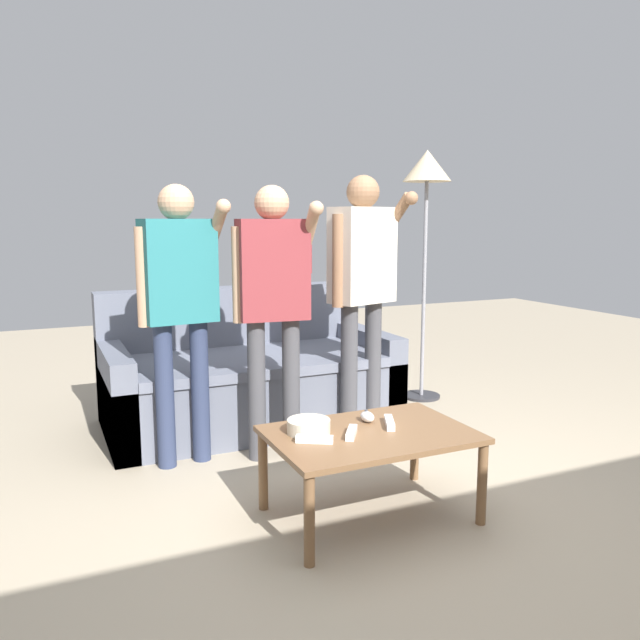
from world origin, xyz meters
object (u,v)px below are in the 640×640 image
Objects in this scene: couch at (248,378)px; player_center at (273,290)px; game_remote_nunchuk at (367,417)px; game_remote_wand_far at (352,433)px; game_remote_wand_spare at (314,439)px; player_left at (179,292)px; snack_bowl at (309,426)px; player_right at (363,275)px; floor_lamp at (427,184)px; coffee_table at (370,442)px; game_remote_wand_near at (389,423)px.

player_center is at bearing -95.51° from couch.
game_remote_nunchuk is 0.21m from game_remote_wand_far.
game_remote_nunchuk is 0.37m from game_remote_wand_spare.
player_left is 0.50m from player_center.
player_right reaches higher than snack_bowl.
player_left is 1.18m from game_remote_wand_spare.
floor_lamp is 11.76× the size of game_remote_wand_spare.
floor_lamp is at bearing -0.36° from couch.
floor_lamp reaches higher than game_remote_wand_spare.
snack_bowl is at bearing 141.95° from game_remote_wand_far.
game_remote_wand_far is (0.15, -0.12, -0.01)m from snack_bowl.
game_remote_wand_far is at bearing -169.84° from coffee_table.
game_remote_wand_far is (-0.03, -1.55, 0.12)m from couch.
game_remote_wand_near is at bearing 8.38° from game_remote_wand_spare.
player_right is at bearing 68.89° from game_remote_wand_near.
game_remote_wand_near is (0.37, -0.06, -0.01)m from snack_bowl.
player_center is 1.04m from game_remote_wand_spare.
player_right reaches higher than game_remote_nunchuk.
game_remote_wand_near is (0.12, 0.04, 0.06)m from coffee_table.
couch reaches higher than coffee_table.
game_remote_wand_far is at bearing -165.98° from game_remote_wand_near.
floor_lamp reaches higher than player_left.
game_remote_wand_near is at bearing 17.16° from coffee_table.
floor_lamp reaches higher than player_center.
game_remote_wand_near is at bearing -72.68° from player_center.
coffee_table is at bearing -21.80° from snack_bowl.
couch is 12.82× the size of game_remote_wand_far.
snack_bowl is 0.13× the size of player_center.
floor_lamp is at bearing 33.51° from player_right.
player_left is (-0.62, 0.97, 0.60)m from coffee_table.
snack_bowl is at bearing -137.22° from floor_lamp.
game_remote_wand_near is at bearing -55.25° from game_remote_nunchuk.
player_left is 1.00× the size of player_center.
player_left is at bearing 166.48° from player_center.
couch is at bearing 82.72° from snack_bowl.
player_left is at bearing -134.06° from couch.
player_center is 10.57× the size of game_remote_wand_far.
coffee_table is at bearing -113.19° from game_remote_nunchuk.
snack_bowl is at bearing 170.22° from game_remote_wand_near.
floor_lamp is 2.38m from game_remote_wand_far.
couch is at bearing 88.85° from game_remote_wand_far.
couch is 1.02m from player_left.
couch is at bearing 84.49° from player_center.
coffee_table is at bearing -162.84° from game_remote_wand_near.
game_remote_wand_spare is (-0.21, -1.56, 0.12)m from couch.
couch is 2.06× the size of coffee_table.
couch reaches higher than game_remote_wand_far.
snack_bowl reaches higher than game_remote_wand_far.
game_remote_nunchuk reaches higher than game_remote_wand_near.
player_right is 1.19m from game_remote_wand_near.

